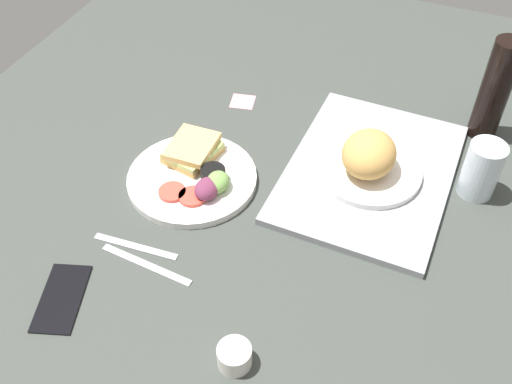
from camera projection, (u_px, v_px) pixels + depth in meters
ground_plane at (246, 200)px, 123.68cm from camera, size 190.00×150.00×3.00cm
serving_tray at (370, 172)px, 126.23cm from camera, size 45.83×34.14×1.60cm
bread_plate_near at (369, 160)px, 121.94cm from camera, size 21.63×21.63×10.03cm
plate_with_salad at (195, 174)px, 124.54cm from camera, size 27.02×27.02×5.40cm
drinking_glass at (482, 170)px, 119.10cm from camera, size 7.31×7.31×12.22cm
soda_bottle at (495, 90)px, 128.06cm from camera, size 6.40×6.40×23.81cm
espresso_cup at (234, 356)px, 94.84cm from camera, size 5.60×5.60×4.00cm
fork at (136, 246)px, 112.87cm from camera, size 2.54×17.06×0.50cm
knife at (146, 264)px, 109.86cm from camera, size 2.96×19.05×0.50cm
cell_phone at (61, 297)px, 104.57cm from camera, size 15.93×11.34×0.80cm
sticky_note at (243, 101)px, 144.74cm from camera, size 6.63×6.63×0.12cm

